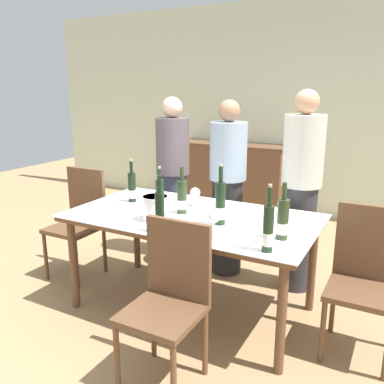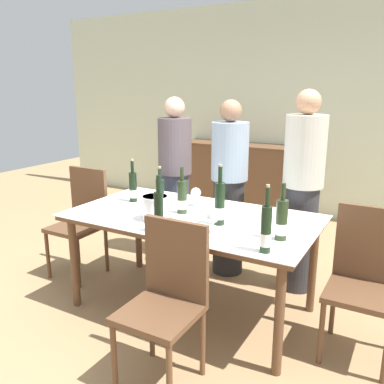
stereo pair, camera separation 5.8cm
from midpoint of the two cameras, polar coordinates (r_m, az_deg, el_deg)
ground_plane at (r=3.36m, az=0.51°, el=-15.89°), size 12.00×12.00×0.00m
back_wall at (r=5.65m, az=15.36°, el=10.96°), size 8.00×0.10×2.80m
sideboard_cabinet at (r=5.76m, az=6.36°, el=2.11°), size 1.56×0.46×0.94m
dining_table at (r=3.06m, az=0.54°, el=-4.49°), size 1.84×1.02×0.77m
ice_bucket at (r=2.92m, az=-4.64°, el=-2.15°), size 0.19×0.19×0.18m
wine_bottle_0 at (r=2.81m, az=4.51°, el=-1.74°), size 0.07×0.07×0.43m
wine_bottle_1 at (r=3.06m, az=-0.85°, el=-0.79°), size 0.08×0.08×0.35m
wine_bottle_2 at (r=3.41m, az=-7.80°, el=0.64°), size 0.07×0.07×0.36m
wine_bottle_3 at (r=2.38m, az=11.02°, el=-5.19°), size 0.06×0.06×0.40m
wine_bottle_4 at (r=2.65m, az=-4.06°, el=-2.99°), size 0.06×0.06×0.39m
wine_bottle_5 at (r=3.10m, az=-3.96°, el=-0.63°), size 0.07×0.07×0.36m
wine_bottle_6 at (r=2.60m, az=13.08°, el=-3.92°), size 0.08×0.08×0.37m
wine_glass_0 at (r=2.65m, az=-1.85°, el=-3.96°), size 0.07×0.07×0.13m
wine_glass_1 at (r=2.65m, az=3.54°, el=-3.57°), size 0.08×0.08×0.16m
wine_glass_2 at (r=3.25m, az=1.03°, el=-0.17°), size 0.08×0.08×0.15m
chair_right_end at (r=2.88m, az=23.60°, el=-10.45°), size 0.42×0.42×0.96m
chair_near_front at (r=2.43m, az=-2.81°, el=-13.89°), size 0.42×0.42×0.96m
chair_left_end at (r=3.88m, az=-14.74°, el=-3.11°), size 0.42×0.42×0.98m
person_host at (r=4.07m, az=-1.97°, el=1.84°), size 0.33×0.33×1.61m
person_guest_left at (r=3.70m, az=5.66°, el=0.33°), size 0.33×0.33×1.60m
person_guest_right at (r=3.48m, az=15.66°, el=-0.21°), size 0.33×0.33×1.69m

